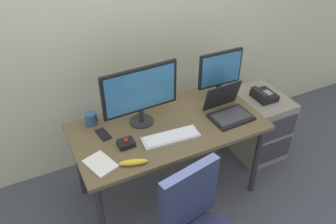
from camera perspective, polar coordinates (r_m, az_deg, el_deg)
ground_plane at (r=3.06m, az=-0.00°, el=-12.81°), size 8.00×8.00×0.00m
back_wall at (r=2.83m, az=-6.67°, el=17.14°), size 6.00×0.10×2.80m
desk at (r=2.62m, az=-0.00°, el=-3.56°), size 1.42×0.73×0.71m
file_cabinet at (r=3.35m, az=14.54°, el=-2.02°), size 0.42×0.53×0.61m
desk_phone at (r=3.14m, az=15.51°, el=2.69°), size 0.17×0.20×0.09m
monitor_main at (r=2.45m, az=-4.58°, el=3.22°), size 0.57×0.18×0.46m
monitor_side at (r=2.75m, az=8.57°, el=6.35°), size 0.37×0.18×0.43m
keyboard at (r=2.43m, az=0.46°, el=-4.21°), size 0.42×0.17×0.03m
laptop at (r=2.68m, az=9.82°, el=0.48°), size 0.32×0.29×0.23m
trackball_mouse at (r=2.39m, az=-6.93°, el=-5.11°), size 0.11×0.09×0.07m
coffee_mug at (r=2.61m, az=-12.58°, el=-1.09°), size 0.09×0.08×0.10m
paper_notepad at (r=2.29m, az=-11.11°, el=-8.38°), size 0.21×0.24×0.01m
cell_phone at (r=2.52m, az=-10.63°, el=-3.64°), size 0.09×0.15×0.01m
banana at (r=2.25m, az=-5.72°, el=-8.27°), size 0.19×0.10×0.04m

